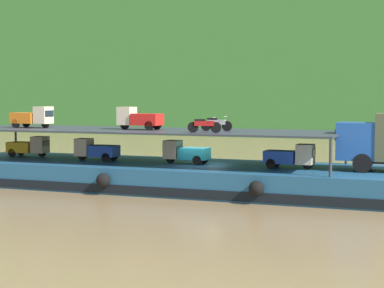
{
  "coord_description": "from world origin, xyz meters",
  "views": [
    {
      "loc": [
        12.22,
        -34.04,
        5.38
      ],
      "look_at": [
        -0.6,
        0.0,
        2.7
      ],
      "focal_mm": 57.63,
      "sensor_mm": 36.0,
      "label": 1
    }
  ],
  "objects": [
    {
      "name": "mini_truck_lower_aft",
      "position": [
        -6.98,
        -0.19,
        2.19
      ],
      "size": [
        2.77,
        1.25,
        1.38
      ],
      "color": "#1E47B7",
      "rests_on": "cargo_barge"
    },
    {
      "name": "mini_truck_lower_mid",
      "position": [
        -1.07,
        0.12,
        2.19
      ],
      "size": [
        2.77,
        1.25,
        1.38
      ],
      "color": "teal",
      "rests_on": "cargo_barge"
    },
    {
      "name": "mini_truck_lower_fore",
      "position": [
        5.33,
        -0.25,
        2.19
      ],
      "size": [
        2.77,
        1.25,
        1.38
      ],
      "color": "#1E47B7",
      "rests_on": "cargo_barge"
    },
    {
      "name": "cargo_rack",
      "position": [
        -3.8,
        0.0,
        3.44
      ],
      "size": [
        23.68,
        6.69,
        2.0
      ],
      "color": "#2D333D",
      "rests_on": "cargo_barge"
    },
    {
      "name": "cargo_barge",
      "position": [
        0.0,
        -0.03,
        0.75
      ],
      "size": [
        32.88,
        8.13,
        1.5
      ],
      "color": "navy",
      "rests_on": "ground"
    },
    {
      "name": "motorcycle_upper_centre",
      "position": [
        0.9,
        0.0,
        3.93
      ],
      "size": [
        1.9,
        0.55,
        0.87
      ],
      "color": "black",
      "rests_on": "cargo_rack"
    },
    {
      "name": "mini_truck_upper_mid",
      "position": [
        -4.0,
        -0.16,
        4.19
      ],
      "size": [
        2.78,
        1.27,
        1.38
      ],
      "color": "red",
      "rests_on": "cargo_rack"
    },
    {
      "name": "motorcycle_upper_port",
      "position": [
        0.86,
        -2.01,
        3.93
      ],
      "size": [
        1.9,
        0.55,
        0.87
      ],
      "color": "black",
      "rests_on": "cargo_rack"
    },
    {
      "name": "mini_truck_lower_stern",
      "position": [
        -12.49,
        0.56,
        2.19
      ],
      "size": [
        2.8,
        1.3,
        1.38
      ],
      "color": "gold",
      "rests_on": "cargo_barge"
    },
    {
      "name": "ground_plane",
      "position": [
        0.0,
        0.0,
        0.0
      ],
      "size": [
        400.0,
        400.0,
        0.0
      ],
      "primitive_type": "plane",
      "color": "olive"
    },
    {
      "name": "hillside_far_bank",
      "position": [
        0.0,
        66.64,
        20.78
      ],
      "size": [
        138.61,
        37.99,
        36.9
      ],
      "color": "#387533",
      "rests_on": "ground"
    },
    {
      "name": "mini_truck_upper_stern",
      "position": [
        -11.51,
        -0.35,
        4.19
      ],
      "size": [
        2.79,
        1.29,
        1.38
      ],
      "color": "orange",
      "rests_on": "cargo_rack"
    }
  ]
}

